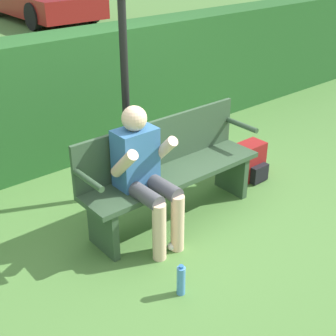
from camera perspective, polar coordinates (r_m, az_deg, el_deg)
ground_plane at (r=4.31m, az=0.69°, el=-6.04°), size 40.00×40.00×0.00m
hedge_back at (r=5.33m, az=-11.75°, el=8.46°), size 12.00×0.52×1.38m
park_bench at (r=4.11m, az=0.15°, el=-0.13°), size 1.74×0.42×0.90m
person_seated at (r=3.73m, az=-2.91°, el=-0.28°), size 0.48×0.58×1.15m
backpack at (r=4.95m, az=10.09°, el=0.75°), size 0.28×0.28×0.40m
water_bottle at (r=3.44m, az=1.60°, el=-13.53°), size 0.06×0.06×0.25m
signpost at (r=4.16m, az=-5.29°, el=12.48°), size 0.48×0.09×2.21m
litter_crumple at (r=3.89m, az=0.43°, el=-9.52°), size 0.07×0.07×0.07m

